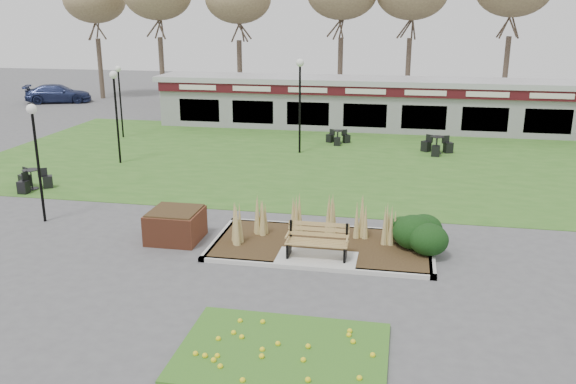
% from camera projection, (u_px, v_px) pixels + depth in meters
% --- Properties ---
extents(ground, '(100.00, 100.00, 0.00)m').
position_uv_depth(ground, '(316.00, 264.00, 16.61)').
color(ground, '#515154').
rests_on(ground, ground).
extents(lawn, '(34.00, 16.00, 0.02)m').
position_uv_depth(lawn, '(354.00, 160.00, 27.89)').
color(lawn, '#336620').
rests_on(lawn, ground).
extents(flower_bed, '(4.20, 3.00, 0.16)m').
position_uv_depth(flower_bed, '(283.00, 351.00, 12.27)').
color(flower_bed, '#357120').
rests_on(flower_bed, ground).
extents(planting_bed, '(6.75, 3.40, 1.27)m').
position_uv_depth(planting_bed, '(367.00, 237.00, 17.54)').
color(planting_bed, '#352215').
rests_on(planting_bed, ground).
extents(park_bench, '(1.70, 0.66, 0.93)m').
position_uv_depth(park_bench, '(318.00, 240.00, 16.68)').
color(park_bench, '#A38049').
rests_on(park_bench, ground).
extents(brick_planter, '(1.50, 1.50, 0.95)m').
position_uv_depth(brick_planter, '(175.00, 225.00, 18.21)').
color(brick_planter, brown).
rests_on(brick_planter, ground).
extents(food_pavilion, '(24.60, 3.40, 2.90)m').
position_uv_depth(food_pavilion, '(367.00, 103.00, 34.96)').
color(food_pavilion, gray).
rests_on(food_pavilion, ground).
extents(lamp_post_near_left, '(0.32, 0.32, 3.85)m').
position_uv_depth(lamp_post_near_left, '(35.00, 137.00, 19.14)').
color(lamp_post_near_left, black).
rests_on(lamp_post_near_left, ground).
extents(lamp_post_mid_left, '(0.34, 0.34, 4.11)m').
position_uv_depth(lamp_post_mid_left, '(115.00, 97.00, 26.58)').
color(lamp_post_mid_left, black).
rests_on(lamp_post_mid_left, ground).
extents(lamp_post_mid_right, '(0.37, 0.37, 4.47)m').
position_uv_depth(lamp_post_mid_right, '(300.00, 85.00, 28.45)').
color(lamp_post_mid_right, black).
rests_on(lamp_post_mid_right, ground).
extents(lamp_post_far_left, '(0.32, 0.32, 3.82)m').
position_uv_depth(lamp_post_far_left, '(119.00, 86.00, 32.09)').
color(lamp_post_far_left, black).
rests_on(lamp_post_far_left, ground).
extents(bistro_set_a, '(1.46, 1.28, 0.78)m').
position_uv_depth(bistro_set_a, '(32.00, 183.00, 23.36)').
color(bistro_set_a, black).
rests_on(bistro_set_a, ground).
extents(bistro_set_b, '(1.55, 1.43, 0.83)m').
position_uv_depth(bistro_set_b, '(437.00, 148.00, 29.13)').
color(bistro_set_b, black).
rests_on(bistro_set_b, ground).
extents(bistro_set_c, '(1.28, 1.13, 0.68)m').
position_uv_depth(bistro_set_c, '(338.00, 139.00, 31.30)').
color(bistro_set_c, black).
rests_on(bistro_set_c, ground).
extents(car_silver, '(4.31, 2.39, 1.39)m').
position_uv_depth(car_silver, '(213.00, 95.00, 43.87)').
color(car_silver, silver).
rests_on(car_silver, ground).
extents(car_black, '(3.86, 1.74, 1.23)m').
position_uv_depth(car_black, '(260.00, 98.00, 43.27)').
color(car_black, black).
rests_on(car_black, ground).
extents(car_blue, '(4.99, 3.39, 1.34)m').
position_uv_depth(car_blue, '(58.00, 94.00, 44.94)').
color(car_blue, navy).
rests_on(car_blue, ground).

